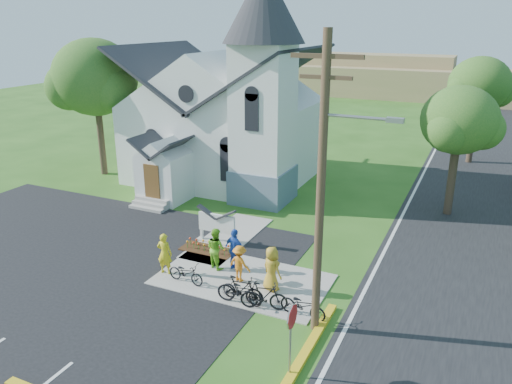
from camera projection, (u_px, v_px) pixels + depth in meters
The scene contains 23 objects.
ground at pixel (205, 278), 20.82m from camera, with size 120.00×120.00×0.00m, color #2B5718.
parking_lot at pixel (44, 265), 21.88m from camera, with size 20.00×16.00×0.02m, color black.
road at pixel (478, 201), 29.70m from camera, with size 8.00×90.00×0.02m, color black.
sidewalk at pixel (243, 279), 20.64m from camera, with size 7.00×4.00×0.05m, color gray.
church at pixel (227, 101), 31.99m from camera, with size 12.35×12.00×13.00m.
church_sign at pixel (217, 224), 23.70m from camera, with size 2.20×0.40×1.70m.
flower_bed at pixel (208, 250), 23.25m from camera, with size 2.60×1.10×0.07m, color #341D0E.
utility_pole at pixel (323, 181), 15.63m from camera, with size 3.45×0.28×10.00m.
stop_sign at pixel (292, 326), 14.47m from camera, with size 0.11×0.76×2.48m.
tree_lot_corner at pixel (95, 78), 32.80m from camera, with size 5.60×5.60×9.15m.
tree_road_near at pixel (459, 121), 26.02m from camera, with size 4.00×4.00×7.05m.
tree_road_mid at pixel (480, 85), 35.93m from camera, with size 4.40×4.40×7.80m.
distant_hills at pixel (439, 83), 67.07m from camera, with size 61.00×10.00×5.60m.
cyclist_0 at pixel (165, 253), 20.85m from camera, with size 0.65×0.43×1.80m, color gold.
bike_0 at pixel (186, 273), 20.21m from camera, with size 0.58×1.68×0.88m, color black.
cyclist_1 at pixel (216, 248), 21.34m from camera, with size 0.88×0.68×1.80m, color #6ABD23.
bike_1 at pixel (240, 290), 18.70m from camera, with size 0.52×1.83×1.10m, color black.
cyclist_2 at pixel (235, 249), 21.15m from camera, with size 1.08×0.45×1.85m, color blue.
bike_2 at pixel (242, 291), 18.81m from camera, with size 0.62×1.79×0.94m, color black.
cyclist_3 at pixel (240, 263), 20.28m from camera, with size 1.00×0.57×1.54m, color #C86F16.
bike_3 at pixel (264, 296), 18.31m from camera, with size 0.50×1.78×1.07m, color black.
cyclist_4 at pixel (272, 269), 19.52m from camera, with size 0.90×0.58×1.84m, color #B08921.
bike_4 at pixel (303, 305), 17.85m from camera, with size 0.63×1.80×0.94m, color black.
Camera 1 is at (9.72, -15.89, 10.19)m, focal length 35.00 mm.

